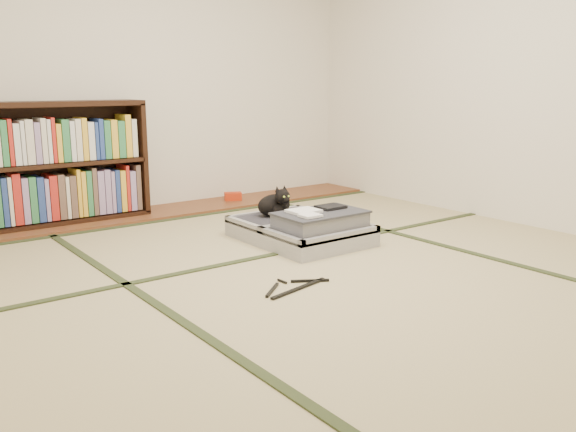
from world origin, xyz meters
TOP-DOWN VIEW (x-y plane):
  - floor at (0.00, 0.00)m, footprint 4.50×4.50m
  - wood_strip at (0.00, 2.00)m, footprint 4.00×0.50m
  - red_item at (0.69, 2.03)m, footprint 0.17×0.14m
  - room_shell at (0.00, 0.00)m, footprint 4.50×4.50m
  - tatami_borders at (0.00, 0.49)m, footprint 4.00×4.50m
  - bookcase at (-0.84, 2.07)m, footprint 1.34×0.31m
  - suitcase at (0.32, 0.54)m, footprint 0.66×0.88m
  - cat at (0.31, 0.83)m, footprint 0.29×0.30m
  - cable_coil at (0.49, 0.88)m, footprint 0.09×0.09m
  - hanger at (-0.31, -0.18)m, footprint 0.43×0.24m

SIDE VIEW (x-z plane):
  - floor at x=0.00m, z-range 0.00..0.00m
  - tatami_borders at x=0.00m, z-range 0.00..0.01m
  - hanger at x=-0.31m, z-range 0.00..0.01m
  - wood_strip at x=0.00m, z-range 0.00..0.02m
  - red_item at x=0.69m, z-range 0.02..0.09m
  - suitcase at x=0.32m, z-range -0.04..0.22m
  - cable_coil at x=0.49m, z-range 0.13..0.15m
  - cat at x=0.31m, z-range 0.10..0.33m
  - bookcase at x=-0.84m, z-range -0.01..0.91m
  - room_shell at x=0.00m, z-range -0.79..3.71m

